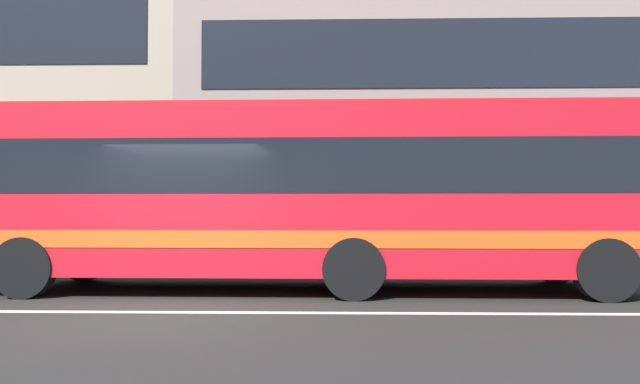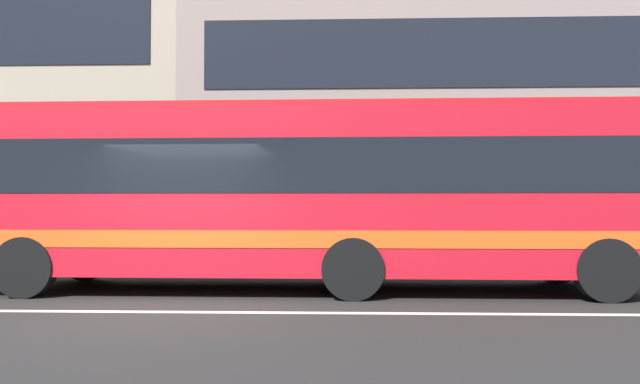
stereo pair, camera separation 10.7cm
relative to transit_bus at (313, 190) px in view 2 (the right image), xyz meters
The scene contains 5 objects.
ground_plane 3.60m from the transit_bus, 132.42° to the right, with size 160.00×160.00×0.00m, color #272623.
lane_centre_line 3.59m from the transit_bus, 132.42° to the right, with size 60.00×0.16×0.01m, color silver.
hedge_row_far 3.92m from the transit_bus, 102.34° to the left, with size 16.18×1.10×1.01m, color #22592C.
apartment_block_right 14.22m from the transit_bus, 61.30° to the left, with size 22.49×9.35×10.71m.
transit_bus is the anchor object (origin of this frame).
Camera 2 is at (2.59, -8.26, 1.48)m, focal length 32.99 mm.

